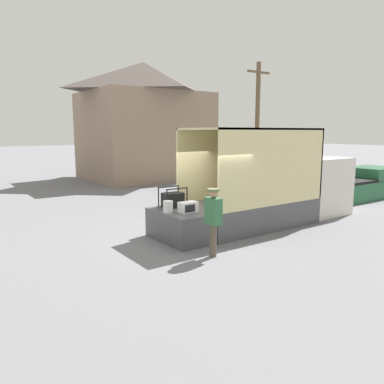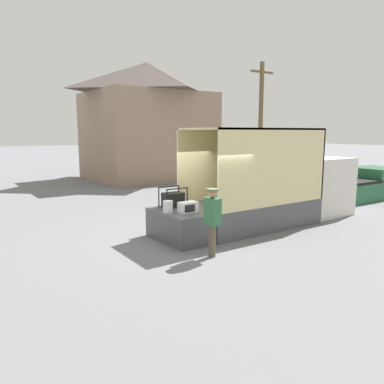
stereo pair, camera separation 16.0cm
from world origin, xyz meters
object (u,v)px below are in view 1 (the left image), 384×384
Objects in this scene: portable_generator at (173,200)px; microwave at (188,207)px; orange_bucket at (168,207)px; worker_person at (213,215)px; utility_pole at (257,120)px; pickup_truck_green at (365,185)px; box_truck at (283,193)px.

microwave is at bearing -94.14° from portable_generator.
worker_person is at bearing -81.18° from orange_bucket.
utility_pole is at bearing 41.03° from worker_person.
microwave is 0.11× the size of pickup_truck_green.
orange_bucket is (-0.48, 0.32, 0.02)m from microwave.
portable_generator reaches higher than pickup_truck_green.
box_truck is 12.92× the size of microwave.
worker_person is 0.24× the size of utility_pole.
utility_pole reaches higher than worker_person.
pickup_truck_green reaches higher than microwave.
pickup_truck_green is (7.01, 0.95, -0.36)m from box_truck.
utility_pole is (-0.15, 7.29, 3.25)m from pickup_truck_green.
orange_bucket reaches higher than microwave.
pickup_truck_green is (11.34, 0.40, -0.51)m from portable_generator.
microwave is at bearing 81.43° from worker_person.
box_truck reaches higher than microwave.
box_truck is 0.92× the size of utility_pole.
worker_person reaches higher than portable_generator.
portable_generator is 0.43× the size of worker_person.
worker_person is at bearing -98.57° from microwave.
orange_bucket is 0.05× the size of utility_pole.
worker_person reaches higher than orange_bucket.
box_truck is at bearing -129.78° from utility_pole.
box_truck reaches higher than pickup_truck_green.
utility_pole is at bearing 34.52° from portable_generator.
box_truck is 11.10m from utility_pole.
box_truck is 4.36m from portable_generator.
portable_generator is 2.30m from worker_person.
worker_person is at bearing -159.31° from box_truck.
box_truck is 4.92m from worker_person.
box_truck is 4.40m from microwave.
utility_pole is (11.46, 9.97, 2.76)m from worker_person.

